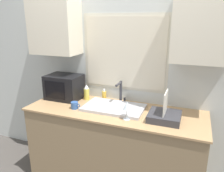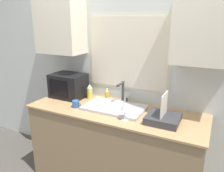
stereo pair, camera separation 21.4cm
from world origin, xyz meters
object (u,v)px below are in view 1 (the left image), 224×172
Objects in this scene: mug_near_sink at (75,105)px; dish_rack at (164,115)px; faucet at (120,90)px; spray_bottle at (87,92)px; soap_bottle at (104,95)px; wine_glass at (127,106)px; microwave at (64,87)px.

dish_rack is at bearing 3.98° from mug_near_sink.
faucet is 1.38× the size of spray_bottle.
mug_near_sink is (-0.19, -0.40, -0.02)m from soap_bottle.
spray_bottle is at bearing 149.63° from wine_glass.
faucet is 0.56m from mug_near_sink.
wine_glass is at bearing -63.19° from faucet.
mug_near_sink is at bearing -87.36° from spray_bottle.
dish_rack is at bearing -22.80° from soap_bottle.
wine_glass is at bearing -160.29° from dish_rack.
microwave reaches higher than soap_bottle.
mug_near_sink is (-0.41, -0.36, -0.12)m from faucet.
mug_near_sink is at bearing -176.02° from dish_rack.
spray_bottle is at bearing -158.02° from soap_bottle.
faucet is 0.84× the size of dish_rack.
faucet reaches higher than soap_bottle.
faucet is 1.39× the size of wine_glass.
wine_glass is (0.91, -0.31, -0.01)m from microwave.
microwave is at bearing 171.66° from dish_rack.
spray_bottle is 1.73× the size of mug_near_sink.
microwave is at bearing -166.90° from spray_bottle.
wine_glass is at bearing -5.25° from mug_near_sink.
wine_glass is (0.44, -0.46, 0.08)m from soap_bottle.
wine_glass is at bearing -46.16° from soap_bottle.
spray_bottle is 0.32m from mug_near_sink.
soap_bottle is (-0.79, 0.33, 0.01)m from dish_rack.
mug_near_sink is (0.01, -0.32, -0.05)m from spray_bottle.
faucet is at bearing 8.90° from microwave.
microwave is 0.97m from wine_glass.
faucet reaches higher than spray_bottle.
faucet is 2.39× the size of mug_near_sink.
microwave reaches higher than wine_glass.
microwave reaches higher than dish_rack.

